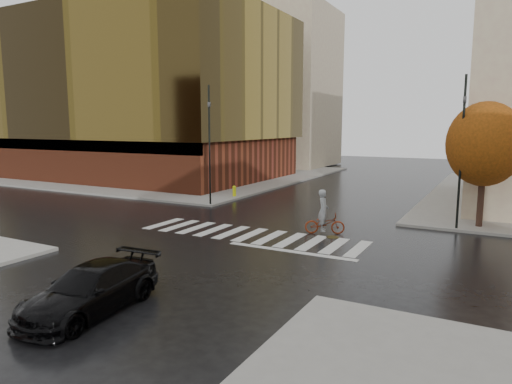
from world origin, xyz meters
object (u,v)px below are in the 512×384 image
(sedan, at_px, (91,289))
(cyclist, at_px, (324,219))
(fire_hydrant, at_px, (234,190))
(traffic_light_nw, at_px, (209,136))
(traffic_light_ne, at_px, (462,141))

(sedan, bearing_deg, cyclist, 73.67)
(fire_hydrant, bearing_deg, sedan, -70.35)
(traffic_light_nw, bearing_deg, sedan, 40.62)
(sedan, relative_size, cyclist, 2.11)
(sedan, bearing_deg, traffic_light_nw, 108.31)
(cyclist, bearing_deg, traffic_light_nw, 45.85)
(sedan, xyz_separation_m, traffic_light_ne, (8.50, 16.32, 3.95))
(traffic_light_nw, xyz_separation_m, fire_hydrant, (-0.34, 3.70, -4.11))
(traffic_light_nw, bearing_deg, fire_hydrant, -156.77)
(traffic_light_nw, distance_m, fire_hydrant, 5.54)
(sedan, relative_size, traffic_light_nw, 0.60)
(sedan, relative_size, fire_hydrant, 5.92)
(cyclist, relative_size, traffic_light_ne, 0.29)
(cyclist, distance_m, traffic_light_ne, 7.99)
(sedan, height_order, fire_hydrant, sedan)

